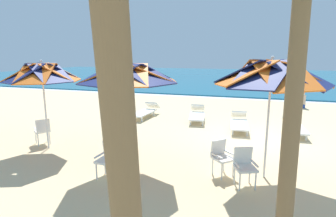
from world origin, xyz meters
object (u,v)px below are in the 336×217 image
palm_tree_0 (110,13)px  beach_umbrella_1 (128,74)px  beach_umbrella_0 (271,74)px  plastic_chair_3 (42,130)px  plastic_chair_0 (221,155)px  palm_tree_3 (297,57)px  plastic_chair_1 (244,165)px  sun_lounger_2 (197,114)px  beach_umbrella_2 (42,73)px  beachgoer_seated (302,102)px  sun_lounger_0 (294,126)px  sun_lounger_1 (239,123)px  sun_lounger_3 (145,111)px  plastic_chair_2 (108,157)px

palm_tree_0 → beach_umbrella_1: bearing=114.0°
beach_umbrella_0 → plastic_chair_3: (-6.87, 0.33, -1.98)m
plastic_chair_0 → palm_tree_3: (1.19, -2.19, 2.39)m
plastic_chair_1 → sun_lounger_2: plastic_chair_1 is taller
beach_umbrella_0 → beach_umbrella_2: 6.44m
beach_umbrella_0 → sun_lounger_2: size_ratio=1.30×
plastic_chair_3 → beachgoer_seated: beachgoer_seated is taller
beach_umbrella_0 → beachgoer_seated: bearing=77.2°
beach_umbrella_1 → beach_umbrella_2: beach_umbrella_1 is taller
beach_umbrella_2 → palm_tree_0: palm_tree_0 is taller
plastic_chair_3 → sun_lounger_0: (8.04, 3.95, -0.22)m
beach_umbrella_0 → beach_umbrella_1: bearing=-172.3°
plastic_chair_3 → beachgoer_seated: (9.11, 9.58, -0.20)m
plastic_chair_1 → sun_lounger_1: bearing=94.4°
plastic_chair_1 → plastic_chair_0: bearing=143.4°
sun_lounger_3 → plastic_chair_1: bearing=-49.7°
plastic_chair_3 → sun_lounger_3: bearing=70.1°
palm_tree_3 → plastic_chair_0: bearing=118.6°
palm_tree_0 → beachgoer_seated: palm_tree_0 is taller
plastic_chair_1 → beachgoer_seated: bearing=75.6°
sun_lounger_1 → sun_lounger_3: same height
sun_lounger_1 → sun_lounger_2: same height
plastic_chair_0 → plastic_chair_1: 0.69m
plastic_chair_0 → plastic_chair_2: bearing=-159.4°
beach_umbrella_0 → beachgoer_seated: 10.40m
beach_umbrella_2 → sun_lounger_1: (5.62, 4.07, -2.08)m
plastic_chair_2 → palm_tree_0: size_ratio=0.15×
beach_umbrella_0 → plastic_chair_2: (-3.58, -1.15, -1.98)m
palm_tree_0 → beachgoer_seated: (3.91, 14.08, -3.00)m
beach_umbrella_1 → sun_lounger_0: size_ratio=1.28×
beach_umbrella_0 → palm_tree_0: (-1.67, -4.17, 0.81)m
plastic_chair_2 → plastic_chair_0: bearing=20.6°
plastic_chair_3 → palm_tree_0: bearing=-40.9°
sun_lounger_3 → sun_lounger_0: bearing=-6.4°
plastic_chair_1 → sun_lounger_3: size_ratio=0.40×
plastic_chair_0 → palm_tree_3: bearing=-61.4°
sun_lounger_1 → plastic_chair_3: bearing=-147.7°
plastic_chair_0 → plastic_chair_1: bearing=-36.6°
palm_tree_3 → beachgoer_seated: size_ratio=4.80×
plastic_chair_0 → plastic_chair_3: 5.88m
sun_lounger_1 → palm_tree_3: size_ratio=0.49×
plastic_chair_2 → sun_lounger_1: 5.98m
sun_lounger_1 → palm_tree_3: (1.00, -6.53, 2.60)m
sun_lounger_2 → palm_tree_0: bearing=-83.6°
plastic_chair_1 → sun_lounger_2: 6.12m
beach_umbrella_0 → plastic_chair_0: bearing=-169.7°
sun_lounger_1 → sun_lounger_0: bearing=3.5°
sun_lounger_0 → palm_tree_0: size_ratio=0.39×
sun_lounger_3 → palm_tree_3: (5.37, -7.36, 2.60)m
plastic_chair_3 → sun_lounger_1: 7.16m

